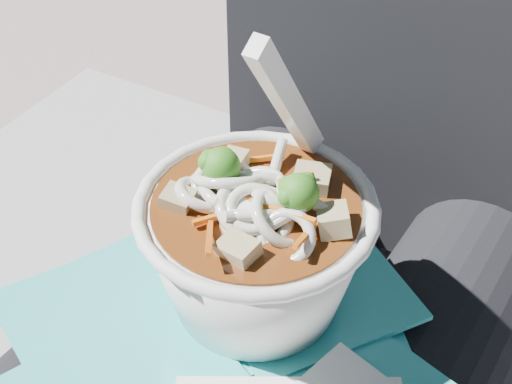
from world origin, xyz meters
The scene contains 3 objects.
person_body centered at (0.00, 0.09, 0.55)m, with size 0.34×0.94×1.00m.
plastic_bag centered at (0.00, -0.03, 0.60)m, with size 0.36×0.34×0.02m.
udon_bowl centered at (-0.01, 0.03, 0.66)m, with size 0.17×0.17×0.20m.
Camera 1 is at (0.17, -0.24, 0.99)m, focal length 50.00 mm.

